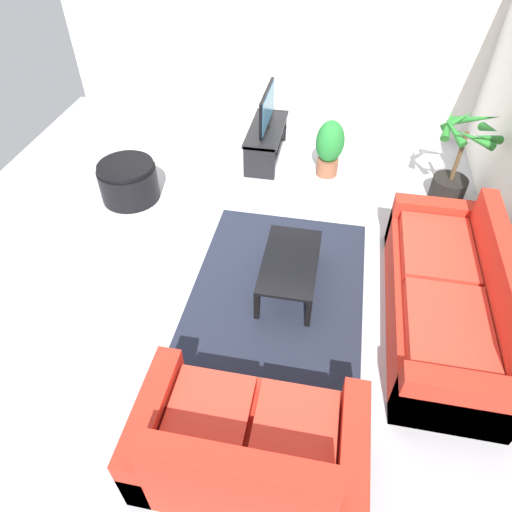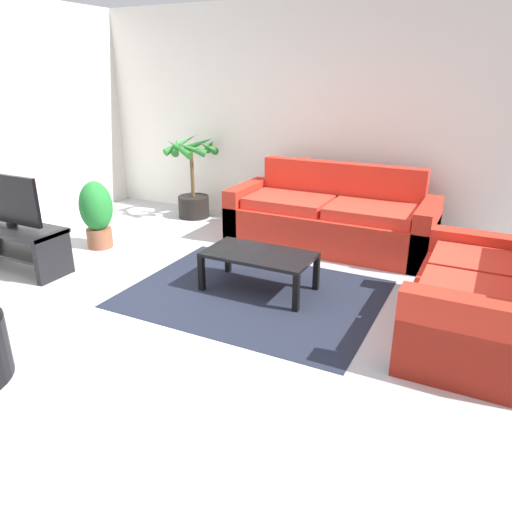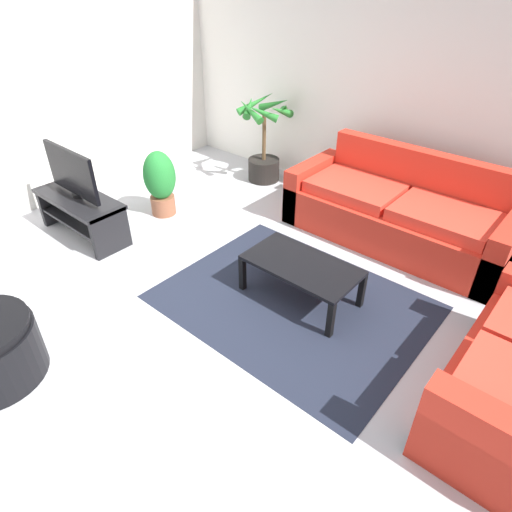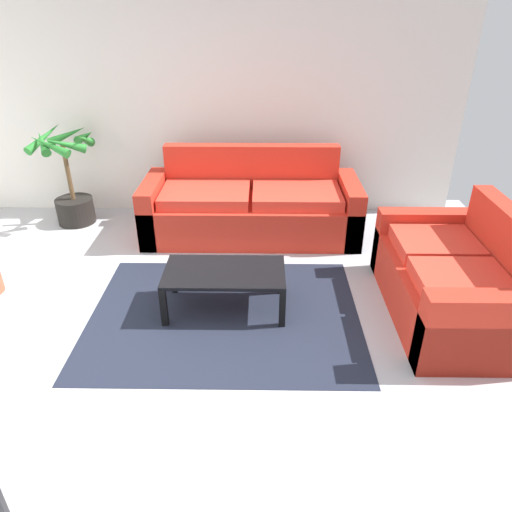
{
  "view_description": "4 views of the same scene",
  "coord_description": "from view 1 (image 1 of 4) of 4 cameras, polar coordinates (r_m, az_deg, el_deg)",
  "views": [
    {
      "loc": [
        3.64,
        1.11,
        3.44
      ],
      "look_at": [
        0.6,
        0.53,
        0.51
      ],
      "focal_mm": 32.31,
      "sensor_mm": 36.0,
      "label": 1
    },
    {
      "loc": [
        2.23,
        -2.78,
        1.89
      ],
      "look_at": [
        0.66,
        0.32,
        0.55
      ],
      "focal_mm": 33.73,
      "sensor_mm": 36.0,
      "label": 2
    },
    {
      "loc": [
        2.12,
        -1.72,
        2.5
      ],
      "look_at": [
        0.34,
        0.34,
        0.65
      ],
      "focal_mm": 30.7,
      "sensor_mm": 36.0,
      "label": 3
    },
    {
      "loc": [
        0.74,
        -2.42,
        2.28
      ],
      "look_at": [
        0.69,
        0.8,
        0.52
      ],
      "focal_mm": 32.83,
      "sensor_mm": 36.0,
      "label": 4
    }
  ],
  "objects": [
    {
      "name": "couch_main",
      "position": [
        4.51,
        22.56,
        -5.01
      ],
      "size": [
        2.28,
        0.9,
        0.9
      ],
      "color": "red",
      "rests_on": "ground"
    },
    {
      "name": "coffee_table",
      "position": [
        4.48,
        4.24,
        -0.91
      ],
      "size": [
        0.98,
        0.53,
        0.36
      ],
      "color": "black",
      "rests_on": "ground"
    },
    {
      "name": "couch_loveseat",
      "position": [
        3.44,
        -0.95,
        -22.66
      ],
      "size": [
        0.9,
        1.55,
        0.9
      ],
      "color": "red",
      "rests_on": "ground"
    },
    {
      "name": "area_rug",
      "position": [
        4.71,
        2.84,
        -3.48
      ],
      "size": [
        2.2,
        1.7,
        0.01
      ],
      "primitive_type": "cube",
      "color": "#1E2333",
      "rests_on": "ground"
    },
    {
      "name": "tv_stand",
      "position": [
        6.49,
        1.28,
        14.39
      ],
      "size": [
        1.1,
        0.45,
        0.46
      ],
      "color": "black",
      "rests_on": "ground"
    },
    {
      "name": "potted_palm",
      "position": [
        6.05,
        23.53,
        10.11
      ],
      "size": [
        0.79,
        0.72,
        1.11
      ],
      "color": "black",
      "rests_on": "ground"
    },
    {
      "name": "ground_plane",
      "position": [
        5.13,
        -4.5,
        1.1
      ],
      "size": [
        6.6,
        6.6,
        0.0
      ],
      "primitive_type": "plane",
      "color": "#B2B2B7"
    },
    {
      "name": "ottoman",
      "position": [
        5.93,
        -15.49,
        8.9
      ],
      "size": [
        0.71,
        0.71,
        0.47
      ],
      "color": "black",
      "rests_on": "ground"
    },
    {
      "name": "potted_plant_small",
      "position": [
        6.14,
        9.09,
        13.25
      ],
      "size": [
        0.36,
        0.36,
        0.76
      ],
      "color": "brown",
      "rests_on": "ground"
    },
    {
      "name": "wall_left",
      "position": [
        7.05,
        1.49,
        26.09
      ],
      "size": [
        0.06,
        6.0,
        2.7
      ],
      "primitive_type": "cube",
      "color": "silver",
      "rests_on": "ground"
    },
    {
      "name": "tv",
      "position": [
        6.29,
        1.37,
        17.82
      ],
      "size": [
        0.85,
        0.1,
        0.52
      ],
      "color": "black",
      "rests_on": "tv_stand"
    }
  ]
}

